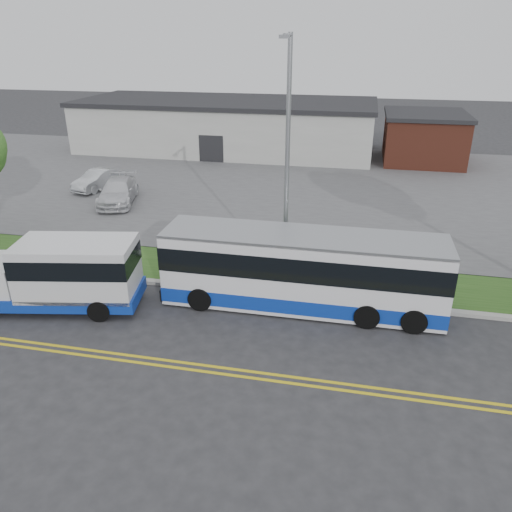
% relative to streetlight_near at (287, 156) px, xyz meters
% --- Properties ---
extents(ground, '(140.00, 140.00, 0.00)m').
position_rel_streetlight_near_xyz_m(ground, '(-3.00, -2.73, -5.23)').
color(ground, '#28282B').
rests_on(ground, ground).
extents(lane_line_north, '(70.00, 0.12, 0.01)m').
position_rel_streetlight_near_xyz_m(lane_line_north, '(-3.00, -6.58, -5.23)').
color(lane_line_north, gold).
rests_on(lane_line_north, ground).
extents(lane_line_south, '(70.00, 0.12, 0.01)m').
position_rel_streetlight_near_xyz_m(lane_line_south, '(-3.00, -6.88, -5.23)').
color(lane_line_south, gold).
rests_on(lane_line_south, ground).
extents(curb, '(80.00, 0.30, 0.15)m').
position_rel_streetlight_near_xyz_m(curb, '(-3.00, -1.63, -5.16)').
color(curb, '#9E9B93').
rests_on(curb, ground).
extents(verge, '(80.00, 3.30, 0.10)m').
position_rel_streetlight_near_xyz_m(verge, '(-3.00, 0.17, -5.18)').
color(verge, '#244918').
rests_on(verge, ground).
extents(parking_lot, '(80.00, 25.00, 0.10)m').
position_rel_streetlight_near_xyz_m(parking_lot, '(-3.00, 14.27, -5.18)').
color(parking_lot, '#4C4C4F').
rests_on(parking_lot, ground).
extents(commercial_building, '(25.40, 10.40, 4.35)m').
position_rel_streetlight_near_xyz_m(commercial_building, '(-9.00, 24.27, -3.05)').
color(commercial_building, '#9E9E99').
rests_on(commercial_building, ground).
extents(brick_wing, '(6.30, 7.30, 3.90)m').
position_rel_streetlight_near_xyz_m(brick_wing, '(7.50, 23.27, -3.27)').
color(brick_wing, brown).
rests_on(brick_wing, ground).
extents(streetlight_near, '(0.35, 1.53, 9.50)m').
position_rel_streetlight_near_xyz_m(streetlight_near, '(0.00, 0.00, 0.00)').
color(streetlight_near, gray).
rests_on(streetlight_near, verge).
extents(shuttle_bus, '(7.14, 3.42, 2.64)m').
position_rel_streetlight_near_xyz_m(shuttle_bus, '(-7.79, -4.08, -3.82)').
color(shuttle_bus, '#0E2F97').
rests_on(shuttle_bus, ground).
extents(transit_bus, '(10.47, 2.57, 2.90)m').
position_rel_streetlight_near_xyz_m(transit_bus, '(0.99, -2.13, -3.77)').
color(transit_bus, silver).
rests_on(transit_bus, ground).
extents(pedestrian, '(0.76, 0.75, 1.76)m').
position_rel_streetlight_near_xyz_m(pedestrian, '(-4.68, 1.27, -4.25)').
color(pedestrian, black).
rests_on(pedestrian, verge).
extents(parked_car_a, '(2.25, 4.09, 1.28)m').
position_rel_streetlight_near_xyz_m(parked_car_a, '(-14.09, 10.35, -4.49)').
color(parked_car_a, '#ADB0B4').
rests_on(parked_car_a, parking_lot).
extents(parked_car_b, '(3.25, 5.20, 1.40)m').
position_rel_streetlight_near_xyz_m(parked_car_b, '(-11.49, 7.93, -4.43)').
color(parked_car_b, silver).
rests_on(parked_car_b, parking_lot).
extents(grocery_bag_left, '(0.32, 0.32, 0.32)m').
position_rel_streetlight_near_xyz_m(grocery_bag_left, '(-4.98, 1.02, -4.97)').
color(grocery_bag_left, white).
rests_on(grocery_bag_left, verge).
extents(grocery_bag_right, '(0.32, 0.32, 0.32)m').
position_rel_streetlight_near_xyz_m(grocery_bag_right, '(-4.38, 1.52, -4.97)').
color(grocery_bag_right, white).
rests_on(grocery_bag_right, verge).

